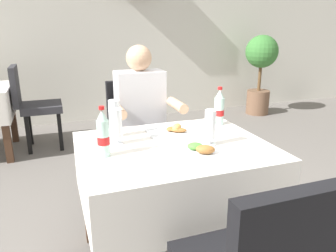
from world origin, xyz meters
TOP-DOWN VIEW (x-y plane):
  - back_wall at (0.00, 3.52)m, footprint 11.00×0.12m
  - main_dining_table at (-0.14, 0.17)m, footprint 1.04×0.84m
  - chair_far_diner_seat at (-0.14, 0.98)m, footprint 0.44×0.50m
  - seated_diner_far at (-0.13, 0.87)m, footprint 0.50×0.46m
  - plate_near_camera at (-0.07, -0.00)m, footprint 0.22×0.22m
  - plate_far_diner at (-0.08, 0.34)m, footprint 0.26×0.26m
  - beer_glass_left at (-0.44, 0.29)m, footprint 0.07×0.07m
  - beer_glass_middle at (-0.42, 0.42)m, footprint 0.07×0.07m
  - beer_glass_right at (0.04, 0.10)m, footprint 0.07×0.07m
  - cola_bottle_primary at (0.28, 0.43)m, footprint 0.07×0.07m
  - cola_bottle_secondary at (-0.53, 0.14)m, footprint 0.06×0.06m
  - background_chair_right at (-0.98, 2.49)m, footprint 0.50×0.44m
  - potted_plant_corner at (2.38, 2.96)m, footprint 0.51×0.51m

SIDE VIEW (x-z plane):
  - chair_far_diner_seat at x=-0.14m, z-range 0.07..1.04m
  - background_chair_right at x=-0.98m, z-range 0.07..1.04m
  - main_dining_table at x=-0.14m, z-range 0.20..0.96m
  - seated_diner_far at x=-0.13m, z-range 0.08..1.34m
  - plate_far_diner at x=-0.08m, z-range 0.74..0.80m
  - potted_plant_corner at x=2.38m, z-range 0.15..1.40m
  - plate_near_camera at x=-0.07m, z-range 0.75..0.80m
  - beer_glass_right at x=0.04m, z-range 0.76..0.96m
  - beer_glass_left at x=-0.44m, z-range 0.76..0.97m
  - cola_bottle_primary at x=0.28m, z-range 0.74..1.00m
  - beer_glass_middle at x=-0.42m, z-range 0.76..0.98m
  - cola_bottle_secondary at x=-0.53m, z-range 0.74..1.00m
  - back_wall at x=0.00m, z-range 0.00..2.83m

